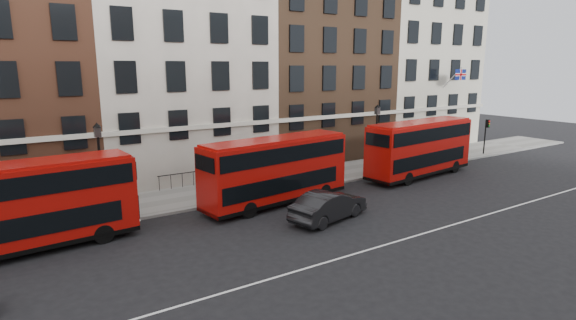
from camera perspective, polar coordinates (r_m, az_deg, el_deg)
ground at (r=21.74m, az=2.75°, el=-10.68°), size 120.00×120.00×0.00m
pavement at (r=30.37m, az=-8.95°, el=-4.04°), size 80.00×5.00×0.15m
kerb at (r=28.19m, az=-6.84°, el=-5.23°), size 80.00×0.30×0.16m
road_centre_line at (r=20.29m, az=6.14°, el=-12.44°), size 70.00×0.12×0.01m
building_terrace at (r=36.05m, az=-14.95°, el=14.53°), size 64.00×11.95×22.00m
bus_b at (r=23.39m, az=-30.97°, el=-5.03°), size 9.98×3.07×4.13m
bus_c at (r=27.18m, az=-1.57°, el=-1.17°), size 9.97×3.54×4.10m
bus_d at (r=35.46m, az=16.39°, el=1.58°), size 10.34×3.52×4.26m
car_front at (r=24.83m, az=5.20°, el=-5.79°), size 5.22×2.85×1.63m
lamp_post_left at (r=25.53m, az=-22.70°, el=-0.93°), size 0.44×0.44×5.33m
lamp_post_right at (r=35.03m, az=11.15°, el=3.03°), size 0.44×0.44×5.33m
traffic_light at (r=46.05m, az=23.90°, el=3.52°), size 0.25×0.45×3.27m
iron_railings at (r=32.18m, az=-10.60°, el=-2.14°), size 6.60×0.06×1.00m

